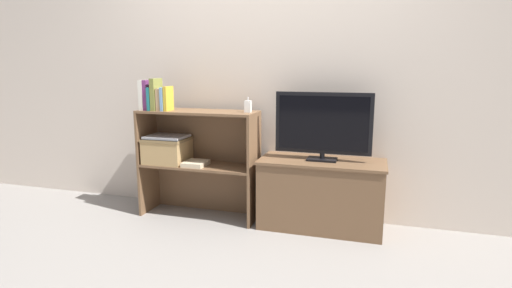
{
  "coord_description": "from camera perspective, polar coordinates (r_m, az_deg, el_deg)",
  "views": [
    {
      "loc": [
        0.87,
        -2.75,
        1.22
      ],
      "look_at": [
        0.0,
        0.16,
        0.64
      ],
      "focal_mm": 28.0,
      "sensor_mm": 36.0,
      "label": 1
    }
  ],
  "objects": [
    {
      "name": "bookshelf_lower_tier",
      "position": [
        3.4,
        -7.62,
        -5.19
      ],
      "size": [
        0.97,
        0.33,
        0.44
      ],
      "color": "brown",
      "rests_on": "ground_plane"
    },
    {
      "name": "book_mustard",
      "position": [
        3.26,
        -12.41,
        6.36
      ],
      "size": [
        0.03,
        0.12,
        0.19
      ],
      "color": "gold",
      "rests_on": "bookshelf_upper_tier"
    },
    {
      "name": "book_teal",
      "position": [
        3.34,
        -14.58,
        6.28
      ],
      "size": [
        0.02,
        0.15,
        0.18
      ],
      "color": "#1E7075",
      "rests_on": "bookshelf_upper_tier"
    },
    {
      "name": "tv_stand",
      "position": [
        3.12,
        9.26,
        -7.06
      ],
      "size": [
        0.94,
        0.42,
        0.53
      ],
      "color": "brown",
      "rests_on": "ground_plane"
    },
    {
      "name": "book_plum",
      "position": [
        3.35,
        -15.13,
        6.76
      ],
      "size": [
        0.03,
        0.12,
        0.24
      ],
      "color": "#6B2D66",
      "rests_on": "bookshelf_upper_tier"
    },
    {
      "name": "magazine_stack",
      "position": [
        3.26,
        -8.61,
        -2.76
      ],
      "size": [
        0.17,
        0.2,
        0.04
      ],
      "color": "beige",
      "rests_on": "bookshelf_lower_tier"
    },
    {
      "name": "book_ivory",
      "position": [
        3.37,
        -15.67,
        6.75
      ],
      "size": [
        0.04,
        0.13,
        0.24
      ],
      "color": "silver",
      "rests_on": "bookshelf_upper_tier"
    },
    {
      "name": "bookshelf_upper_tier",
      "position": [
        3.31,
        -7.81,
        2.16
      ],
      "size": [
        0.97,
        0.33,
        0.44
      ],
      "color": "brown",
      "rests_on": "bookshelf_lower_tier"
    },
    {
      "name": "tv",
      "position": [
        3.0,
        9.57,
        2.75
      ],
      "size": [
        0.72,
        0.14,
        0.51
      ],
      "color": "black",
      "rests_on": "tv_stand"
    },
    {
      "name": "book_tan",
      "position": [
        3.3,
        -13.37,
        6.21
      ],
      "size": [
        0.03,
        0.13,
        0.18
      ],
      "color": "tan",
      "rests_on": "bookshelf_upper_tier"
    },
    {
      "name": "storage_basket_left",
      "position": [
        3.39,
        -12.55,
        -0.69
      ],
      "size": [
        0.34,
        0.3,
        0.21
      ],
      "color": "tan",
      "rests_on": "bookshelf_lower_tier"
    },
    {
      "name": "book_olive",
      "position": [
        3.31,
        -14.06,
        6.88
      ],
      "size": [
        0.04,
        0.14,
        0.25
      ],
      "color": "olive",
      "rests_on": "bookshelf_upper_tier"
    },
    {
      "name": "baby_monitor",
      "position": [
        3.07,
        -1.16,
        5.39
      ],
      "size": [
        0.05,
        0.04,
        0.12
      ],
      "color": "white",
      "rests_on": "bookshelf_upper_tier"
    },
    {
      "name": "ground_plane",
      "position": [
        3.13,
        -0.88,
        -12.07
      ],
      "size": [
        16.0,
        16.0,
        0.0
      ],
      "primitive_type": "plane",
      "color": "gray"
    },
    {
      "name": "laptop",
      "position": [
        3.38,
        -12.62,
        1.05
      ],
      "size": [
        0.32,
        0.25,
        0.02
      ],
      "color": "#BCBCC1",
      "rests_on": "storage_basket_left"
    },
    {
      "name": "wall_back",
      "position": [
        3.3,
        1.37,
        10.52
      ],
      "size": [
        10.0,
        0.05,
        2.4
      ],
      "color": "beige",
      "rests_on": "ground_plane"
    },
    {
      "name": "book_skyblue",
      "position": [
        3.28,
        -12.87,
        6.3
      ],
      "size": [
        0.02,
        0.14,
        0.19
      ],
      "color": "#709ECC",
      "rests_on": "bookshelf_upper_tier"
    }
  ]
}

